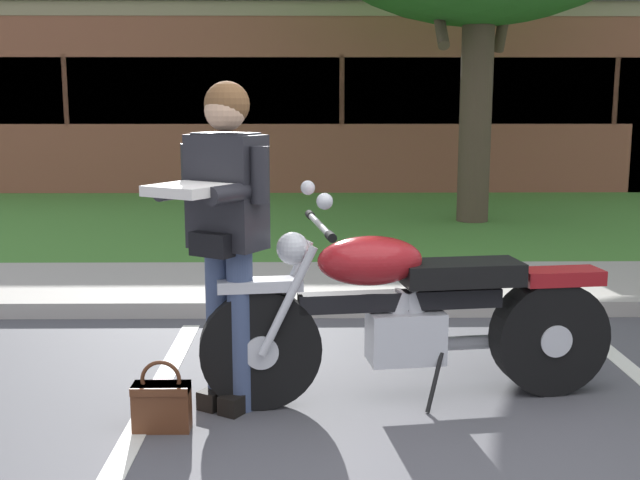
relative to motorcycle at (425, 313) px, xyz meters
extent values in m
cube|color=#ADA89E|center=(0.03, 1.71, -0.42)|extent=(60.00, 0.20, 0.12)
cube|color=#ADA89E|center=(0.03, 2.56, -0.44)|extent=(60.00, 1.50, 0.08)
cube|color=#478433|center=(0.03, 6.46, -0.45)|extent=(60.00, 6.30, 0.06)
cube|color=silver|center=(-1.48, -0.78, -0.48)|extent=(0.13, 4.40, 0.01)
cylinder|color=black|center=(-0.88, -0.12, -0.16)|extent=(0.65, 0.19, 0.64)
cylinder|color=silver|center=(-0.88, -0.12, -0.16)|extent=(0.19, 0.14, 0.18)
cylinder|color=black|center=(0.70, 0.09, -0.16)|extent=(0.66, 0.27, 0.64)
cylinder|color=silver|center=(0.70, 0.09, -0.16)|extent=(0.20, 0.22, 0.18)
cube|color=silver|center=(-0.88, -0.12, 0.19)|extent=(0.45, 0.20, 0.06)
cube|color=maroon|center=(0.75, 0.10, 0.18)|extent=(0.46, 0.26, 0.08)
cylinder|color=silver|center=(-0.74, -0.19, 0.12)|extent=(0.31, 0.09, 0.58)
cylinder|color=silver|center=(-0.76, -0.03, 0.12)|extent=(0.31, 0.09, 0.58)
sphere|color=silver|center=(-0.71, -0.10, 0.38)|extent=(0.17, 0.17, 0.17)
cylinder|color=silver|center=(-0.57, -0.08, 0.50)|extent=(0.13, 0.72, 0.03)
cylinder|color=black|center=(-0.52, -0.44, 0.50)|extent=(0.06, 0.11, 0.04)
cylinder|color=black|center=(-0.62, 0.27, 0.50)|extent=(0.06, 0.11, 0.04)
sphere|color=silver|center=(-0.55, -0.38, 0.66)|extent=(0.08, 0.08, 0.08)
sphere|color=silver|center=(-0.63, 0.21, 0.66)|extent=(0.08, 0.08, 0.08)
cube|color=black|center=(-0.14, -0.02, 0.08)|extent=(1.10, 0.25, 0.10)
ellipsoid|color=maroon|center=(-0.31, -0.05, 0.30)|extent=(0.60, 0.39, 0.26)
cube|color=black|center=(0.19, 0.02, 0.22)|extent=(0.67, 0.36, 0.12)
cube|color=silver|center=(-0.11, -0.02, -0.12)|extent=(0.43, 0.29, 0.28)
cylinder|color=silver|center=(-0.14, -0.02, 0.04)|extent=(0.19, 0.14, 0.21)
cylinder|color=silver|center=(-0.07, -0.01, 0.04)|extent=(0.19, 0.14, 0.21)
cylinder|color=silver|center=(0.24, 0.17, -0.22)|extent=(0.61, 0.16, 0.08)
cylinder|color=silver|center=(0.44, 0.20, -0.22)|extent=(0.61, 0.16, 0.08)
cylinder|color=black|center=(0.03, -0.16, -0.33)|extent=(0.11, 0.13, 0.30)
cube|color=black|center=(-0.99, -0.16, -0.43)|extent=(0.22, 0.26, 0.10)
cube|color=black|center=(-1.11, -0.08, -0.43)|extent=(0.22, 0.26, 0.10)
cylinder|color=#3D4C70|center=(-0.98, -0.14, -0.05)|extent=(0.14, 0.14, 0.86)
cylinder|color=#3D4C70|center=(-1.10, -0.07, -0.05)|extent=(0.14, 0.14, 0.86)
cube|color=#232328|center=(-1.04, -0.10, 0.67)|extent=(0.44, 0.39, 0.58)
cube|color=#232328|center=(-1.04, -0.10, 0.94)|extent=(0.36, 0.33, 0.06)
sphere|color=tan|center=(-1.04, -0.10, 1.08)|extent=(0.21, 0.21, 0.21)
sphere|color=brown|center=(-1.04, -0.09, 1.11)|extent=(0.23, 0.23, 0.23)
cube|color=black|center=(-1.11, -0.21, 0.42)|extent=(0.24, 0.20, 0.12)
cylinder|color=#232328|center=(-0.99, -0.32, 0.69)|extent=(0.26, 0.34, 0.09)
cylinder|color=#232328|center=(-1.26, -0.15, 0.69)|extent=(0.26, 0.34, 0.09)
cylinder|color=#232328|center=(-0.87, -0.24, 0.77)|extent=(0.10, 0.10, 0.28)
cylinder|color=#232328|center=(-1.24, 0.00, 0.77)|extent=(0.10, 0.10, 0.28)
cube|color=white|center=(-1.20, -0.36, 0.71)|extent=(0.44, 0.44, 0.05)
cube|color=#562D19|center=(-1.35, -0.41, -0.36)|extent=(0.28, 0.12, 0.24)
cube|color=#562D19|center=(-1.35, -0.41, -0.26)|extent=(0.28, 0.13, 0.04)
torus|color=#562D19|center=(-1.35, -0.41, -0.22)|extent=(0.20, 0.02, 0.20)
cylinder|color=#4C3D2D|center=(1.50, 6.05, 0.93)|extent=(0.41, 0.41, 2.83)
cylinder|color=#4C3D2D|center=(1.84, 6.05, 2.31)|extent=(0.14, 0.80, 1.13)
cylinder|color=#4C3D2D|center=(0.99, 6.05, 2.23)|extent=(0.14, 1.13, 1.02)
cube|color=#235623|center=(-5.70, 9.84, 0.07)|extent=(3.04, 0.90, 1.10)
ellipsoid|color=#235623|center=(-5.70, 9.84, 0.62)|extent=(2.89, 0.84, 0.28)
cube|color=#235623|center=(-1.84, 9.84, 0.07)|extent=(3.36, 0.90, 1.10)
ellipsoid|color=#235623|center=(-1.84, 9.84, 0.62)|extent=(3.19, 0.84, 0.28)
cube|color=#235623|center=(2.02, 9.84, 0.07)|extent=(2.44, 0.90, 1.10)
ellipsoid|color=#235623|center=(2.02, 9.84, 0.62)|extent=(2.32, 0.84, 0.28)
cube|color=#93513D|center=(-0.08, 14.90, 1.13)|extent=(27.18, 11.29, 3.23)
cube|color=#998466|center=(-0.08, 9.30, 2.63)|extent=(27.18, 0.10, 0.24)
cube|color=#4C4742|center=(-0.08, 14.90, 2.85)|extent=(27.45, 11.41, 0.20)
cube|color=#1E282D|center=(-0.08, 9.29, 1.30)|extent=(23.10, 0.06, 1.10)
cube|color=#93513D|center=(-4.70, 9.28, 1.30)|extent=(0.08, 0.04, 1.20)
cube|color=#93513D|center=(-0.08, 9.28, 1.30)|extent=(0.08, 0.04, 1.20)
cube|color=#93513D|center=(4.54, 9.28, 1.30)|extent=(0.08, 0.04, 1.20)
camera|label=1|loc=(-0.62, -4.07, 1.12)|focal=43.94mm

